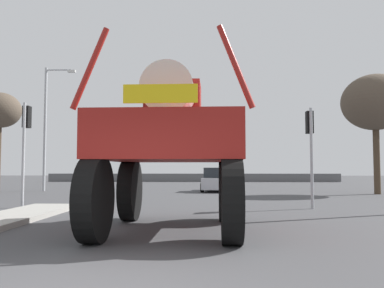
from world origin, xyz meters
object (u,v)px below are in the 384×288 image
(streetlight_far_left, at_px, (48,122))
(bare_tree_right, at_px, (375,103))
(traffic_signal_far_left, at_px, (136,157))
(sedan_ahead, at_px, (217,180))
(oversize_sprayer, at_px, (172,145))
(traffic_signal_near_left, at_px, (26,131))
(traffic_signal_near_right, at_px, (310,135))
(bare_tree_left, at_px, (0,111))

(streetlight_far_left, height_order, bare_tree_right, streetlight_far_left)
(streetlight_far_left, bearing_deg, traffic_signal_far_left, 61.22)
(traffic_signal_far_left, bearing_deg, sedan_ahead, -50.70)
(oversize_sprayer, xyz_separation_m, traffic_signal_near_left, (-6.05, 5.49, 0.87))
(sedan_ahead, bearing_deg, oversize_sprayer, -179.87)
(traffic_signal_near_left, xyz_separation_m, traffic_signal_far_left, (0.97, 19.11, -0.48))
(oversize_sprayer, relative_size, sedan_ahead, 1.23)
(traffic_signal_near_right, height_order, bare_tree_right, bare_tree_right)
(traffic_signal_far_left, bearing_deg, bare_tree_right, -34.22)
(streetlight_far_left, bearing_deg, sedan_ahead, 0.14)
(traffic_signal_near_right, distance_m, bare_tree_left, 18.72)
(bare_tree_right, bearing_deg, traffic_signal_near_left, -153.30)
(oversize_sprayer, bearing_deg, traffic_signal_near_right, -39.57)
(sedan_ahead, bearing_deg, bare_tree_left, 104.97)
(oversize_sprayer, distance_m, streetlight_far_left, 19.17)
(traffic_signal_far_left, distance_m, bare_tree_left, 12.50)
(traffic_signal_near_right, height_order, bare_tree_left, bare_tree_left)
(oversize_sprayer, distance_m, bare_tree_left, 18.66)
(streetlight_far_left, bearing_deg, traffic_signal_near_left, -72.18)
(traffic_signal_far_left, xyz_separation_m, bare_tree_left, (-6.58, -10.32, 2.54))
(traffic_signal_near_right, bearing_deg, bare_tree_left, 151.77)
(sedan_ahead, height_order, streetlight_far_left, streetlight_far_left)
(traffic_signal_near_right, relative_size, bare_tree_right, 0.54)
(traffic_signal_near_right, bearing_deg, streetlight_far_left, 142.56)
(oversize_sprayer, height_order, bare_tree_left, bare_tree_left)
(oversize_sprayer, distance_m, sedan_ahead, 16.58)
(sedan_ahead, height_order, traffic_signal_far_left, traffic_signal_far_left)
(sedan_ahead, distance_m, traffic_signal_near_left, 13.54)
(traffic_signal_near_right, xyz_separation_m, traffic_signal_far_left, (-9.80, 19.11, -0.30))
(oversize_sprayer, bearing_deg, bare_tree_left, 40.36)
(traffic_signal_far_left, relative_size, streetlight_far_left, 0.41)
(traffic_signal_far_left, xyz_separation_m, streetlight_far_left, (-4.49, -8.17, 2.13))
(streetlight_far_left, relative_size, bare_tree_right, 1.17)
(sedan_ahead, xyz_separation_m, traffic_signal_far_left, (-6.67, 8.14, 1.70))
(traffic_signal_near_left, distance_m, traffic_signal_near_right, 10.77)
(sedan_ahead, relative_size, bare_tree_left, 0.70)
(oversize_sprayer, relative_size, traffic_signal_near_right, 1.41)
(bare_tree_left, bearing_deg, traffic_signal_far_left, 57.46)
(oversize_sprayer, distance_m, traffic_signal_near_left, 8.21)
(oversize_sprayer, xyz_separation_m, sedan_ahead, (1.59, 16.45, -1.31))
(traffic_signal_near_right, relative_size, streetlight_far_left, 0.46)
(oversize_sprayer, bearing_deg, traffic_signal_far_left, 12.80)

